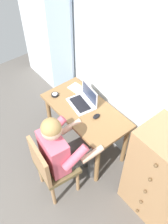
# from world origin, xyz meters

# --- Properties ---
(wall_back) EXTENTS (4.80, 0.05, 2.50)m
(wall_back) POSITION_xyz_m (0.00, 2.20, 1.25)
(wall_back) COLOR silver
(wall_back) RESTS_ON ground_plane
(curtain_panel) EXTENTS (0.55, 0.03, 2.28)m
(curtain_panel) POSITION_xyz_m (-1.20, 2.13, 1.14)
(curtain_panel) COLOR #8EA3B7
(curtain_panel) RESTS_ON ground_plane
(desk) EXTENTS (1.13, 0.58, 0.73)m
(desk) POSITION_xyz_m (-0.31, 1.84, 0.61)
(desk) COLOR olive
(desk) RESTS_ON ground_plane
(dresser) EXTENTS (0.63, 0.48, 1.20)m
(dresser) POSITION_xyz_m (0.82, 1.92, 0.60)
(dresser) COLOR #9E754C
(dresser) RESTS_ON ground_plane
(chair) EXTENTS (0.46, 0.44, 0.89)m
(chair) POSITION_xyz_m (-0.04, 1.14, 0.50)
(chair) COLOR brown
(chair) RESTS_ON ground_plane
(person_seated) EXTENTS (0.57, 0.61, 1.21)m
(person_seated) POSITION_xyz_m (-0.02, 1.33, 0.69)
(person_seated) COLOR #4C4C4C
(person_seated) RESTS_ON ground_plane
(laptop) EXTENTS (0.37, 0.30, 0.24)m
(laptop) POSITION_xyz_m (-0.40, 1.89, 0.78)
(laptop) COLOR silver
(laptop) RESTS_ON desk
(computer_mouse) EXTENTS (0.07, 0.11, 0.03)m
(computer_mouse) POSITION_xyz_m (-0.13, 1.86, 0.75)
(computer_mouse) COLOR black
(computer_mouse) RESTS_ON desk
(desk_clock) EXTENTS (0.09, 0.09, 0.03)m
(desk_clock) POSITION_xyz_m (-0.74, 1.69, 0.74)
(desk_clock) COLOR black
(desk_clock) RESTS_ON desk
(notebook_pad) EXTENTS (0.23, 0.17, 0.01)m
(notebook_pad) POSITION_xyz_m (-0.66, 1.99, 0.74)
(notebook_pad) COLOR silver
(notebook_pad) RESTS_ON desk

